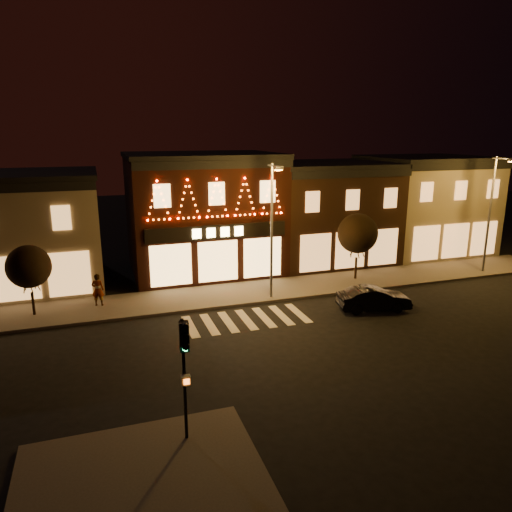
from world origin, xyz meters
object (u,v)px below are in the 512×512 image
traffic_signal_near (184,357)px  dark_sedan (374,299)px  streetlamp_mid (273,221)px  pedestrian (98,290)px

traffic_signal_near → dark_sedan: 14.97m
dark_sedan → streetlamp_mid: bearing=66.6°
pedestrian → dark_sedan: bearing=174.5°
traffic_signal_near → streetlamp_mid: bearing=62.4°
traffic_signal_near → pedestrian: 14.10m
traffic_signal_near → pedestrian: size_ratio=2.19×
streetlamp_mid → pedestrian: size_ratio=4.22×
pedestrian → traffic_signal_near: bearing=114.6°
traffic_signal_near → pedestrian: (-2.46, 13.74, -1.95)m
dark_sedan → pedestrian: 15.49m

